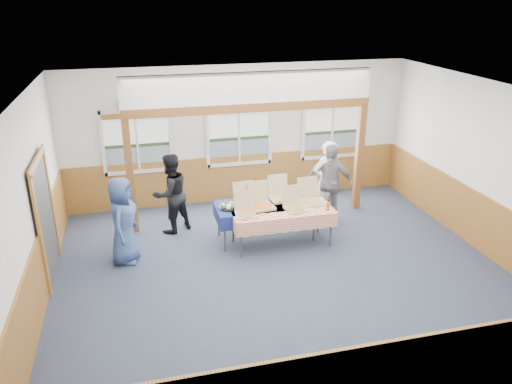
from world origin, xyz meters
TOP-DOWN VIEW (x-y plane):
  - floor at (0.00, 0.00)m, footprint 8.00×8.00m
  - ceiling at (0.00, 0.00)m, footprint 8.00×8.00m
  - wall_back at (0.00, 3.50)m, footprint 8.00×0.00m
  - wall_front at (0.00, -3.50)m, footprint 8.00×0.00m
  - wall_left at (-4.00, 0.00)m, footprint 0.00×8.00m
  - wall_right at (4.00, 0.00)m, footprint 0.00×8.00m
  - wainscot_back at (0.00, 3.48)m, footprint 7.98×0.05m
  - wainscot_front at (0.00, -3.48)m, footprint 7.98×0.05m
  - wainscot_left at (-3.98, 0.00)m, footprint 0.05×6.98m
  - wainscot_right at (3.98, 0.00)m, footprint 0.05×6.98m
  - cased_opening at (-3.96, 0.90)m, footprint 0.06×1.30m
  - window_left at (-2.30, 3.46)m, footprint 1.56×0.10m
  - window_mid at (0.00, 3.46)m, footprint 1.56×0.10m
  - window_right at (2.30, 3.46)m, footprint 1.56×0.10m
  - post_left at (-2.50, 2.30)m, footprint 0.15×0.15m
  - post_right at (2.50, 2.30)m, footprint 0.15×0.15m
  - cross_beam at (0.00, 2.30)m, footprint 5.15×0.18m
  - table_left at (0.07, 1.30)m, footprint 2.16×1.53m
  - table_right at (0.30, 0.99)m, footprint 2.00×0.90m
  - pizza_box_a at (-0.34, 1.20)m, footprint 0.48×0.56m
  - pizza_box_b at (0.42, 1.47)m, footprint 0.42×0.51m
  - pizza_box_c at (-0.44, 0.89)m, footprint 0.42×0.50m
  - pizza_box_d at (-0.05, 1.18)m, footprint 0.48×0.56m
  - pizza_box_e at (0.55, 0.91)m, footprint 0.45×0.53m
  - pizza_box_f at (0.95, 1.13)m, footprint 0.44×0.53m
  - veggie_tray at (-0.68, 1.30)m, footprint 0.42×0.42m
  - drink_glass at (1.15, 0.74)m, footprint 0.07×0.07m
  - woman_white at (1.58, 1.91)m, footprint 0.71×0.53m
  - woman_black at (-1.73, 2.11)m, footprint 1.02×0.96m
  - man_blue at (-2.69, 1.05)m, footprint 0.72×0.92m
  - person_grey at (1.60, 1.81)m, footprint 1.10×0.92m

SIDE VIEW (x-z plane):
  - floor at x=0.00m, z-range 0.00..0.00m
  - wainscot_back at x=0.00m, z-range 0.00..1.10m
  - wainscot_front at x=0.00m, z-range 0.00..1.10m
  - wainscot_left at x=-3.98m, z-range 0.00..1.10m
  - wainscot_right at x=3.98m, z-range 0.00..1.10m
  - table_right at x=0.30m, z-range 0.32..1.08m
  - table_left at x=0.07m, z-range 0.33..1.08m
  - veggie_tray at x=-0.68m, z-range 0.74..0.84m
  - pizza_box_c at x=-0.44m, z-range 0.61..1.03m
  - pizza_box_e at x=0.55m, z-range 0.61..1.03m
  - man_blue at x=-2.69m, z-range 0.00..1.65m
  - pizza_box_b at x=0.42m, z-range 0.60..1.05m
  - pizza_box_d at x=-0.05m, z-range 0.60..1.06m
  - pizza_box_f at x=0.95m, z-range 0.59..1.06m
  - pizza_box_a at x=-0.34m, z-range 0.59..1.06m
  - drink_glass at x=1.15m, z-range 0.76..0.91m
  - woman_black at x=-1.73m, z-range 0.00..1.68m
  - person_grey at x=1.60m, z-range 0.00..1.76m
  - woman_white at x=1.58m, z-range 0.00..1.78m
  - cased_opening at x=-3.96m, z-range 0.00..2.10m
  - post_left at x=-2.50m, z-range 0.00..2.40m
  - post_right at x=2.50m, z-range 0.00..2.40m
  - wall_back at x=0.00m, z-range -2.40..5.60m
  - wall_front at x=0.00m, z-range -2.40..5.60m
  - wall_left at x=-4.00m, z-range -2.40..5.60m
  - wall_right at x=4.00m, z-range -2.40..5.60m
  - window_left at x=-2.30m, z-range 0.95..2.41m
  - window_mid at x=0.00m, z-range 0.95..2.41m
  - window_right at x=2.30m, z-range 0.95..2.41m
  - cross_beam at x=0.00m, z-range 2.40..2.58m
  - ceiling at x=0.00m, z-range 3.20..3.20m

